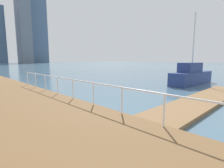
{
  "coord_description": "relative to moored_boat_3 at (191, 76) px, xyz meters",
  "views": [
    {
      "loc": [
        -7.94,
        2.98,
        2.52
      ],
      "look_at": [
        -1.99,
        9.17,
        1.29
      ],
      "focal_mm": 27.36,
      "sensor_mm": 36.0,
      "label": 1
    }
  ],
  "objects": [
    {
      "name": "ground_plane",
      "position": [
        -9.94,
        10.12,
        -0.89
      ],
      "size": [
        300.0,
        300.0,
        0.0
      ],
      "primitive_type": "plane",
      "color": "slate"
    },
    {
      "name": "floating_dock",
      "position": [
        -7.07,
        -3.48,
        -0.8
      ],
      "size": [
        12.75,
        2.0,
        0.18
      ],
      "primitive_type": "cube",
      "color": "olive",
      "rests_on": "ground_plane"
    },
    {
      "name": "boardwalk_railing",
      "position": [
        -13.09,
        -2.48,
        0.36
      ],
      "size": [
        0.06,
        21.81,
        1.08
      ],
      "color": "white",
      "rests_on": "boardwalk"
    },
    {
      "name": "dock_piling_1",
      "position": [
        -0.78,
        0.88,
        0.17
      ],
      "size": [
        0.32,
        0.32,
        2.12
      ],
      "primitive_type": "cylinder",
      "color": "#473826",
      "rests_on": "ground_plane"
    },
    {
      "name": "moored_boat_3",
      "position": [
        0.0,
        0.0,
        0.0
      ],
      "size": [
        6.5,
        1.88,
        7.14
      ],
      "color": "navy",
      "rests_on": "ground_plane"
    },
    {
      "name": "skyline_tower_5",
      "position": [
        21.89,
        121.13,
        33.49
      ],
      "size": [
        7.81,
        14.18,
        68.74
      ],
      "primitive_type": "cube",
      "rotation": [
        0.0,
        0.0,
        -0.06
      ],
      "color": "slate",
      "rests_on": "ground_plane"
    },
    {
      "name": "skyline_tower_6",
      "position": [
        34.28,
        130.03,
        30.81
      ],
      "size": [
        12.71,
        9.3,
        63.4
      ],
      "primitive_type": "cube",
      "rotation": [
        0.0,
        0.0,
        -0.0
      ],
      "color": "slate",
      "rests_on": "ground_plane"
    }
  ]
}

